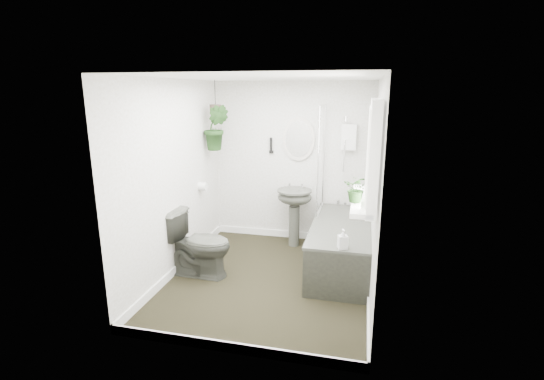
# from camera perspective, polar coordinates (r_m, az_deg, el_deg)

# --- Properties ---
(floor) EXTENTS (2.30, 2.80, 0.02)m
(floor) POSITION_cam_1_polar(r_m,az_deg,el_deg) (4.79, -0.42, -12.82)
(floor) COLOR black
(floor) RESTS_ON ground
(ceiling) EXTENTS (2.30, 2.80, 0.02)m
(ceiling) POSITION_cam_1_polar(r_m,az_deg,el_deg) (4.27, -0.48, 16.12)
(ceiling) COLOR white
(ceiling) RESTS_ON ground
(wall_back) EXTENTS (2.30, 0.02, 2.30)m
(wall_back) POSITION_cam_1_polar(r_m,az_deg,el_deg) (5.74, 2.88, 3.99)
(wall_back) COLOR white
(wall_back) RESTS_ON ground
(wall_front) EXTENTS (2.30, 0.02, 2.30)m
(wall_front) POSITION_cam_1_polar(r_m,az_deg,el_deg) (3.09, -6.64, -5.15)
(wall_front) COLOR white
(wall_front) RESTS_ON ground
(wall_left) EXTENTS (0.02, 2.80, 2.30)m
(wall_left) POSITION_cam_1_polar(r_m,az_deg,el_deg) (4.79, -14.07, 1.51)
(wall_left) COLOR white
(wall_left) RESTS_ON ground
(wall_right) EXTENTS (0.02, 2.80, 2.30)m
(wall_right) POSITION_cam_1_polar(r_m,az_deg,el_deg) (4.27, 14.85, -0.06)
(wall_right) COLOR white
(wall_right) RESTS_ON ground
(skirting) EXTENTS (2.30, 2.80, 0.10)m
(skirting) POSITION_cam_1_polar(r_m,az_deg,el_deg) (4.76, -0.42, -12.18)
(skirting) COLOR white
(skirting) RESTS_ON floor
(bathtub) EXTENTS (0.72, 1.72, 0.58)m
(bathtub) POSITION_cam_1_polar(r_m,az_deg,el_deg) (5.02, 9.95, -7.99)
(bathtub) COLOR #3B3E36
(bathtub) RESTS_ON floor
(bath_screen) EXTENTS (0.04, 0.72, 1.40)m
(bath_screen) POSITION_cam_1_polar(r_m,az_deg,el_deg) (5.24, 7.14, 4.36)
(bath_screen) COLOR silver
(bath_screen) RESTS_ON bathtub
(shower_box) EXTENTS (0.20, 0.10, 0.35)m
(shower_box) POSITION_cam_1_polar(r_m,az_deg,el_deg) (5.52, 11.06, 7.54)
(shower_box) COLOR white
(shower_box) RESTS_ON wall_back
(oval_mirror) EXTENTS (0.46, 0.03, 0.62)m
(oval_mirror) POSITION_cam_1_polar(r_m,az_deg,el_deg) (5.63, 3.87, 7.38)
(oval_mirror) COLOR beige
(oval_mirror) RESTS_ON wall_back
(wall_sconce) EXTENTS (0.04, 0.04, 0.22)m
(wall_sconce) POSITION_cam_1_polar(r_m,az_deg,el_deg) (5.71, -0.15, 6.50)
(wall_sconce) COLOR black
(wall_sconce) RESTS_ON wall_back
(toilet_roll_holder) EXTENTS (0.11, 0.11, 0.11)m
(toilet_roll_holder) POSITION_cam_1_polar(r_m,az_deg,el_deg) (5.43, -10.02, 0.51)
(toilet_roll_holder) COLOR white
(toilet_roll_holder) RESTS_ON wall_left
(window_recess) EXTENTS (0.08, 1.00, 0.90)m
(window_recess) POSITION_cam_1_polar(r_m,az_deg,el_deg) (3.49, 14.47, 5.20)
(window_recess) COLOR white
(window_recess) RESTS_ON wall_right
(window_sill) EXTENTS (0.18, 1.00, 0.04)m
(window_sill) POSITION_cam_1_polar(r_m,az_deg,el_deg) (3.57, 12.93, -1.39)
(window_sill) COLOR white
(window_sill) RESTS_ON wall_right
(window_blinds) EXTENTS (0.01, 0.86, 0.76)m
(window_blinds) POSITION_cam_1_polar(r_m,az_deg,el_deg) (3.49, 13.73, 5.25)
(window_blinds) COLOR white
(window_blinds) RESTS_ON wall_right
(toilet) EXTENTS (0.80, 0.47, 0.80)m
(toilet) POSITION_cam_1_polar(r_m,az_deg,el_deg) (4.82, -10.59, -7.59)
(toilet) COLOR #3B3E36
(toilet) RESTS_ON floor
(pedestal_sink) EXTENTS (0.55, 0.49, 0.83)m
(pedestal_sink) POSITION_cam_1_polar(r_m,az_deg,el_deg) (5.61, 3.24, -4.03)
(pedestal_sink) COLOR #3B3E36
(pedestal_sink) RESTS_ON floor
(sill_plant) EXTENTS (0.26, 0.24, 0.23)m
(sill_plant) POSITION_cam_1_polar(r_m,az_deg,el_deg) (3.39, 12.19, 0.17)
(sill_plant) COLOR black
(sill_plant) RESTS_ON window_sill
(hanging_plant) EXTENTS (0.37, 0.31, 0.62)m
(hanging_plant) POSITION_cam_1_polar(r_m,az_deg,el_deg) (5.49, -8.08, 8.93)
(hanging_plant) COLOR black
(hanging_plant) RESTS_ON ceiling
(soap_bottle) EXTENTS (0.12, 0.12, 0.21)m
(soap_bottle) POSITION_cam_1_polar(r_m,az_deg,el_deg) (4.15, 10.22, -6.98)
(soap_bottle) COLOR black
(soap_bottle) RESTS_ON bathtub
(hanging_pot) EXTENTS (0.16, 0.16, 0.12)m
(hanging_pot) POSITION_cam_1_polar(r_m,az_deg,el_deg) (5.47, -8.17, 11.53)
(hanging_pot) COLOR #43342C
(hanging_pot) RESTS_ON ceiling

